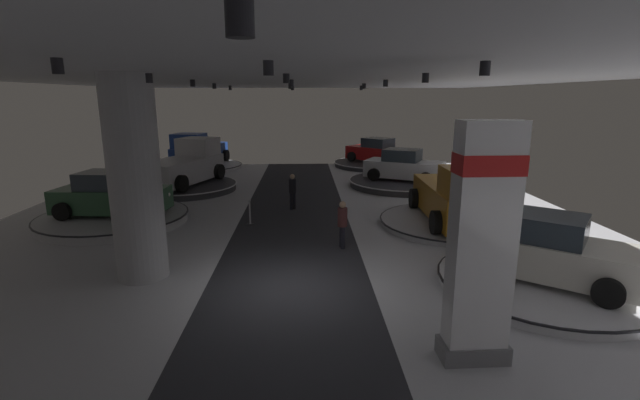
{
  "coord_description": "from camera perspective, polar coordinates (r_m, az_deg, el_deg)",
  "views": [
    {
      "loc": [
        0.43,
        -10.76,
        4.9
      ],
      "look_at": [
        0.96,
        4.15,
        1.4
      ],
      "focal_mm": 24.81,
      "sensor_mm": 36.0,
      "label": 1
    }
  ],
  "objects": [
    {
      "name": "ground",
      "position": [
        11.84,
        -4.02,
        -11.41
      ],
      "size": [
        24.0,
        44.0,
        0.06
      ],
      "color": "silver"
    },
    {
      "name": "ceiling_with_spotlights",
      "position": [
        10.78,
        -4.52,
        16.62
      ],
      "size": [
        24.0,
        44.0,
        0.39
      ],
      "color": "silver"
    },
    {
      "name": "column_left",
      "position": [
        12.74,
        -22.77,
        2.46
      ],
      "size": [
        1.36,
        1.36,
        5.5
      ],
      "color": "#ADADB2",
      "rests_on": "ground"
    },
    {
      "name": "brand_sign_pylon",
      "position": [
        8.51,
        20.14,
        -5.23
      ],
      "size": [
        1.28,
        0.67,
        4.51
      ],
      "color": "slate",
      "rests_on": "ground"
    },
    {
      "name": "display_platform_far_right",
      "position": [
        25.17,
        10.73,
        2.22
      ],
      "size": [
        6.1,
        6.1,
        0.37
      ],
      "color": "#333338",
      "rests_on": "ground"
    },
    {
      "name": "display_car_far_right",
      "position": [
        25.02,
        10.76,
        4.31
      ],
      "size": [
        4.55,
        3.63,
        1.71
      ],
      "color": "silver",
      "rests_on": "display_platform_far_right"
    },
    {
      "name": "display_platform_deep_left",
      "position": [
        32.37,
        -15.08,
        4.28
      ],
      "size": [
        5.68,
        5.68,
        0.23
      ],
      "color": "silver",
      "rests_on": "ground"
    },
    {
      "name": "pickup_truck_deep_left",
      "position": [
        31.94,
        -15.41,
        6.02
      ],
      "size": [
        3.41,
        5.59,
        2.3
      ],
      "color": "navy",
      "rests_on": "display_platform_deep_left"
    },
    {
      "name": "display_platform_deep_right",
      "position": [
        32.17,
        7.18,
        4.67
      ],
      "size": [
        5.99,
        5.99,
        0.32
      ],
      "color": "#333338",
      "rests_on": "ground"
    },
    {
      "name": "display_car_deep_right",
      "position": [
        32.03,
        7.27,
        6.27
      ],
      "size": [
        4.25,
        4.24,
        1.71
      ],
      "color": "red",
      "rests_on": "display_platform_deep_right"
    },
    {
      "name": "display_platform_mid_right",
      "position": [
        17.98,
        16.78,
        -2.74
      ],
      "size": [
        5.68,
        5.68,
        0.23
      ],
      "color": "#B7B7BC",
      "rests_on": "ground"
    },
    {
      "name": "pickup_truck_mid_right",
      "position": [
        17.43,
        17.3,
        0.25
      ],
      "size": [
        2.79,
        5.37,
        2.3
      ],
      "color": "#B77519",
      "rests_on": "display_platform_mid_right"
    },
    {
      "name": "display_platform_mid_left",
      "position": [
        19.3,
        -25.02,
        -2.15
      ],
      "size": [
        5.68,
        5.68,
        0.36
      ],
      "color": "#B7B7BC",
      "rests_on": "ground"
    },
    {
      "name": "display_car_mid_left",
      "position": [
        19.11,
        -25.37,
        0.54
      ],
      "size": [
        4.37,
        2.56,
        1.71
      ],
      "color": "#2D5638",
      "rests_on": "display_platform_mid_left"
    },
    {
      "name": "display_platform_far_left",
      "position": [
        24.74,
        -17.23,
        1.65
      ],
      "size": [
        5.68,
        5.68,
        0.36
      ],
      "color": "#333338",
      "rests_on": "ground"
    },
    {
      "name": "pickup_truck_far_left",
      "position": [
        24.82,
        -17.0,
        4.27
      ],
      "size": [
        3.93,
        5.69,
        2.3
      ],
      "color": "silver",
      "rests_on": "display_platform_far_left"
    },
    {
      "name": "display_platform_near_right",
      "position": [
        13.2,
        26.95,
        -9.42
      ],
      "size": [
        5.47,
        5.47,
        0.26
      ],
      "color": "silver",
      "rests_on": "ground"
    },
    {
      "name": "display_car_near_right",
      "position": [
        12.91,
        27.22,
        -5.79
      ],
      "size": [
        4.42,
        4.01,
        1.71
      ],
      "color": "silver",
      "rests_on": "display_platform_near_right"
    },
    {
      "name": "visitor_walking_near",
      "position": [
        19.53,
        -3.57,
        1.38
      ],
      "size": [
        0.32,
        0.32,
        1.59
      ],
      "color": "black",
      "rests_on": "ground"
    },
    {
      "name": "visitor_walking_far",
      "position": [
        14.5,
        2.91,
        -2.79
      ],
      "size": [
        0.32,
        0.32,
        1.59
      ],
      "color": "black",
      "rests_on": "ground"
    },
    {
      "name": "stanchion_a",
      "position": [
        17.47,
        -9.02,
        -1.98
      ],
      "size": [
        0.28,
        0.28,
        1.01
      ],
      "color": "#333338",
      "rests_on": "ground"
    }
  ]
}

